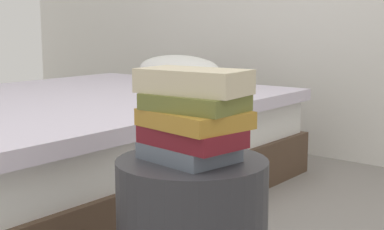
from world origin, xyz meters
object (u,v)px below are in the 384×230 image
Objects in this scene: bed at (77,142)px; book_cream at (192,81)px; book_olive at (195,102)px; book_maroon at (192,136)px; book_ochre at (195,118)px; book_slate at (189,152)px.

bed is 1.43m from book_cream.
book_cream is (-0.01, 0.00, 0.05)m from book_olive.
bed is 1.41m from book_maroon.
bed reaches higher than book_ochre.
book_slate is 0.89× the size of book_ochre.
bed is at bearing 148.23° from book_cream.
book_maroon is at bearing -27.95° from bed.
book_cream is (0.00, 0.01, 0.18)m from book_slate.
bed is 1.43m from book_olive.
book_maroon is 0.05m from book_ochre.
bed is 8.15× the size of book_ochre.
book_olive is (1.25, -0.58, 0.38)m from bed.
book_slate is at bearing -110.62° from book_cream.
book_slate is at bearing -136.22° from book_ochre.
book_cream is (1.24, -0.58, 0.43)m from bed.
book_cream is at bearing 162.24° from book_olive.
bed reaches higher than book_slate.
book_olive is (-0.00, 0.01, 0.09)m from book_maroon.
book_ochre reaches higher than book_slate.
book_ochre is at bearing -14.49° from book_cream.
book_olive is (0.01, 0.01, 0.13)m from book_slate.
book_ochre is at bearing 98.42° from book_maroon.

